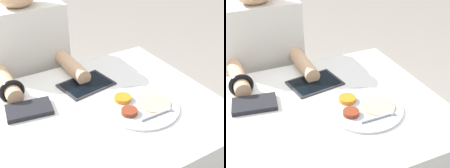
# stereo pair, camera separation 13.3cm
# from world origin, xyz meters

# --- Properties ---
(thali_tray) EXTENTS (0.32, 0.32, 0.03)m
(thali_tray) POSITION_xyz_m (0.17, -0.08, 0.76)
(thali_tray) COLOR #B7BABF
(thali_tray) RESTS_ON dining_table
(red_notebook) EXTENTS (0.20, 0.14, 0.02)m
(red_notebook) POSITION_xyz_m (-0.23, 0.13, 0.76)
(red_notebook) COLOR silver
(red_notebook) RESTS_ON dining_table
(tablet_device) EXTENTS (0.25, 0.20, 0.01)m
(tablet_device) POSITION_xyz_m (0.06, 0.19, 0.75)
(tablet_device) COLOR #28282D
(tablet_device) RESTS_ON dining_table
(person_diner) EXTENTS (0.42, 0.48, 1.25)m
(person_diner) POSITION_xyz_m (-0.10, 0.56, 0.59)
(person_diner) COLOR black
(person_diner) RESTS_ON ground_plane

